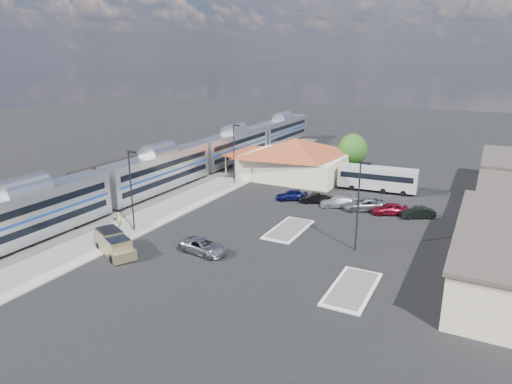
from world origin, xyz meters
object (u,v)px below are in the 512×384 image
at_px(coach_bus, 377,177).
at_px(station_depot, 295,158).
at_px(pickup_truck, 114,244).
at_px(suv, 203,246).

bearing_deg(coach_bus, station_depot, 77.75).
distance_m(pickup_truck, coach_bus, 37.73).
bearing_deg(coach_bus, pickup_truck, 149.00).
bearing_deg(suv, coach_bus, -10.73).
height_order(station_depot, pickup_truck, station_depot).
distance_m(station_depot, pickup_truck, 35.81).
bearing_deg(station_depot, pickup_truck, -96.33).
height_order(station_depot, coach_bus, station_depot).
relative_size(suv, coach_bus, 0.47).
xyz_separation_m(station_depot, pickup_truck, (-3.94, -35.53, -2.17)).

